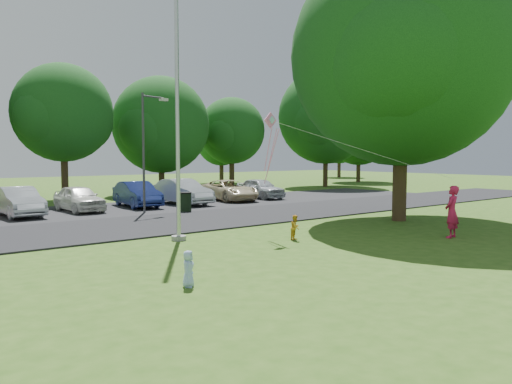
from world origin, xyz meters
TOP-DOWN VIEW (x-y plane):
  - ground at (0.00, 0.00)m, footprint 120.00×120.00m
  - park_road at (0.00, 9.00)m, footprint 60.00×6.00m
  - parking_strip at (0.00, 15.50)m, footprint 42.00×7.00m
  - flagpole at (-3.50, 5.00)m, footprint 0.50×0.50m
  - street_lamp at (-0.67, 12.99)m, footprint 1.65×0.58m
  - trash_can at (1.01, 12.18)m, footprint 0.65×0.65m
  - big_tree at (6.69, 3.33)m, footprint 10.18×9.70m
  - tree_row at (1.59, 24.23)m, footprint 64.35×11.94m
  - horizon_trees at (4.06, 33.88)m, footprint 77.46×7.20m
  - parked_cars at (0.03, 15.55)m, footprint 19.90×5.07m
  - woman at (4.29, -0.53)m, footprint 0.75×0.57m
  - child_yellow at (-0.31, 2.59)m, footprint 0.51×0.46m
  - child_blue at (-6.38, -0.44)m, footprint 0.46×0.47m
  - kite at (-0.40, 3.56)m, footprint 5.11×4.46m

SIDE VIEW (x-z plane):
  - ground at x=0.00m, z-range 0.00..0.00m
  - park_road at x=0.00m, z-range 0.00..0.06m
  - parking_strip at x=0.00m, z-range 0.00..0.06m
  - child_blue at x=-6.38m, z-range 0.00..0.82m
  - child_yellow at x=-0.31m, z-range 0.00..0.86m
  - trash_can at x=1.01m, z-range 0.00..1.03m
  - parked_cars at x=0.03m, z-range 0.01..1.49m
  - woman at x=4.29m, z-range 0.00..1.85m
  - street_lamp at x=-0.67m, z-range 0.60..6.58m
  - kite at x=-0.40m, z-range 2.39..4.92m
  - flagpole at x=-3.50m, z-range -0.83..9.17m
  - horizon_trees at x=4.06m, z-range 0.79..7.81m
  - tree_row at x=1.59m, z-range 0.27..11.15m
  - big_tree at x=6.69m, z-range 0.95..13.07m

